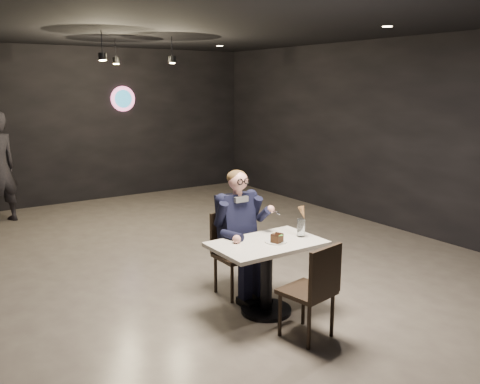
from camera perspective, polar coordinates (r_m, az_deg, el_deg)
floor at (r=6.67m, az=-4.73°, el=-8.14°), size 9.00×9.00×0.00m
wall_sign at (r=10.66m, az=-13.02°, el=10.16°), size 0.50×0.06×0.50m
pendant_lights at (r=8.09m, az=-12.29°, el=15.93°), size 1.40×1.20×0.36m
main_table at (r=5.22m, az=2.99°, el=-9.55°), size 1.10×0.70×0.75m
chair_far at (r=5.61m, az=-0.38°, el=-7.04°), size 0.42×0.46×0.92m
chair_near at (r=4.75m, az=7.50°, el=-10.80°), size 0.49×0.53×0.92m
seated_man at (r=5.53m, az=-0.38°, el=-4.49°), size 0.60×0.80×1.44m
dessert_plate at (r=5.09m, az=4.04°, el=-5.57°), size 0.22×0.22×0.01m
cake_slice at (r=5.05m, az=4.18°, el=-5.21°), size 0.13×0.12×0.08m
mint_leaf at (r=5.00m, az=4.51°, el=-4.88°), size 0.07×0.04×0.01m
sundae_glass at (r=5.28m, az=6.86°, el=-4.02°), size 0.08×0.08×0.18m
wafer_cone at (r=5.25m, az=7.05°, el=-2.34°), size 0.08×0.08×0.14m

